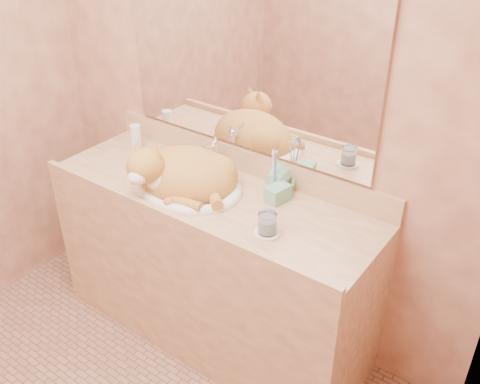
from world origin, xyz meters
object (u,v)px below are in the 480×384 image
Objects in this scene: sink_basin at (187,172)px; cat at (181,172)px; toothbrush_cup at (273,183)px; water_glass at (267,223)px; vanity_counter at (212,267)px; soap_dispenser at (269,189)px.

sink_basin is 0.03m from cat.
cat reaches higher than toothbrush_cup.
water_glass is at bearing -14.45° from sink_basin.
vanity_counter is 18.00× the size of water_glass.
sink_basin is (-0.11, -0.02, 0.51)m from vanity_counter.
vanity_counter is 13.03× the size of toothbrush_cup.
sink_basin is at bearing -155.02° from soap_dispenser.
vanity_counter is 0.52m from sink_basin.
cat is (-0.13, -0.04, 0.51)m from vanity_counter.
cat is 0.42m from toothbrush_cup.
sink_basin reaches higher than toothbrush_cup.
cat is at bearing -138.26° from sink_basin.
soap_dispenser is at bearing 10.15° from sink_basin.
cat is 3.89× the size of toothbrush_cup.
vanity_counter is 3.35× the size of cat.
soap_dispenser is 1.33× the size of toothbrush_cup.
cat is at bearing 172.09° from water_glass.
cat reaches higher than soap_dispenser.
soap_dispenser is at bearing 16.14° from vanity_counter.
soap_dispenser reaches higher than toothbrush_cup.
water_glass is at bearing -61.40° from toothbrush_cup.
sink_basin is 1.09× the size of cat.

